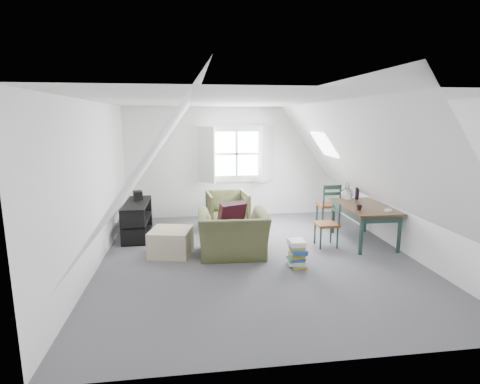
{
  "coord_description": "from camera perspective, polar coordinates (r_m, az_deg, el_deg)",
  "views": [
    {
      "loc": [
        -1.07,
        -5.74,
        2.24
      ],
      "look_at": [
        -0.21,
        0.6,
        0.98
      ],
      "focal_mm": 28.0,
      "sensor_mm": 36.0,
      "label": 1
    }
  ],
  "objects": [
    {
      "name": "floor",
      "position": [
        6.26,
        2.67,
        -9.86
      ],
      "size": [
        5.5,
        5.5,
        0.0
      ],
      "primitive_type": "plane",
      "color": "#535257",
      "rests_on": "ground"
    },
    {
      "name": "ceiling",
      "position": [
        5.85,
        2.9,
        13.66
      ],
      "size": [
        5.5,
        5.5,
        0.0
      ],
      "primitive_type": "plane",
      "rotation": [
        3.14,
        0.0,
        0.0
      ],
      "color": "white",
      "rests_on": "wall_back"
    },
    {
      "name": "wall_back",
      "position": [
        8.62,
        -0.56,
        4.54
      ],
      "size": [
        5.0,
        0.0,
        5.0
      ],
      "primitive_type": "plane",
      "rotation": [
        1.57,
        0.0,
        0.0
      ],
      "color": "white",
      "rests_on": "ground"
    },
    {
      "name": "wall_front",
      "position": [
        3.33,
        11.49,
        -6.44
      ],
      "size": [
        5.0,
        0.0,
        5.0
      ],
      "primitive_type": "plane",
      "rotation": [
        -1.57,
        0.0,
        0.0
      ],
      "color": "white",
      "rests_on": "ground"
    },
    {
      "name": "wall_left",
      "position": [
        6.0,
        -21.41,
        0.85
      ],
      "size": [
        0.0,
        5.5,
        5.5
      ],
      "primitive_type": "plane",
      "rotation": [
        1.57,
        0.0,
        1.57
      ],
      "color": "white",
      "rests_on": "ground"
    },
    {
      "name": "wall_right",
      "position": [
        6.84,
        23.87,
        1.84
      ],
      "size": [
        0.0,
        5.5,
        5.5
      ],
      "primitive_type": "plane",
      "rotation": [
        1.57,
        0.0,
        -1.57
      ],
      "color": "white",
      "rests_on": "ground"
    },
    {
      "name": "slope_left",
      "position": [
        5.78,
        -12.55,
        6.24
      ],
      "size": [
        3.19,
        5.5,
        4.48
      ],
      "primitive_type": "plane",
      "rotation": [
        0.0,
        2.19,
        0.0
      ],
      "color": "white",
      "rests_on": "wall_left"
    },
    {
      "name": "slope_right",
      "position": [
        6.33,
        16.85,
        6.44
      ],
      "size": [
        3.19,
        5.5,
        4.48
      ],
      "primitive_type": "plane",
      "rotation": [
        0.0,
        -2.19,
        0.0
      ],
      "color": "white",
      "rests_on": "wall_right"
    },
    {
      "name": "dormer_window",
      "position": [
        8.52,
        -0.5,
        5.82
      ],
      "size": [
        1.71,
        0.35,
        1.3
      ],
      "color": "white",
      "rests_on": "wall_back"
    },
    {
      "name": "skylight",
      "position": [
        7.53,
        12.74,
        7.09
      ],
      "size": [
        0.35,
        0.75,
        0.47
      ],
      "primitive_type": "cube",
      "rotation": [
        0.0,
        0.95,
        0.0
      ],
      "color": "white",
      "rests_on": "slope_right"
    },
    {
      "name": "armchair_near",
      "position": [
        6.34,
        -1.1,
        -9.55
      ],
      "size": [
        1.17,
        1.03,
        0.73
      ],
      "primitive_type": "imported",
      "rotation": [
        0.0,
        0.0,
        3.1
      ],
      "color": "#494C2A",
      "rests_on": "floor"
    },
    {
      "name": "armchair_far",
      "position": [
        7.89,
        -1.9,
        -5.36
      ],
      "size": [
        0.88,
        0.9,
        0.76
      ],
      "primitive_type": "imported",
      "rotation": [
        0.0,
        0.0,
        0.08
      ],
      "color": "#494C2A",
      "rests_on": "floor"
    },
    {
      "name": "throw_pillow",
      "position": [
        6.29,
        -1.29,
        -3.54
      ],
      "size": [
        0.52,
        0.41,
        0.47
      ],
      "primitive_type": "cube",
      "rotation": [
        0.31,
        0.0,
        0.37
      ],
      "color": "#3D101F",
      "rests_on": "armchair_near"
    },
    {
      "name": "ottoman",
      "position": [
        6.42,
        -10.47,
        -7.47
      ],
      "size": [
        0.77,
        0.77,
        0.43
      ],
      "primitive_type": "cube",
      "rotation": [
        0.0,
        0.0,
        -0.22
      ],
      "color": "tan",
      "rests_on": "floor"
    },
    {
      "name": "dining_table",
      "position": [
        7.17,
        18.44,
        -2.7
      ],
      "size": [
        0.83,
        1.38,
        0.69
      ],
      "rotation": [
        0.0,
        0.0,
        0.0
      ],
      "color": "#352011",
      "rests_on": "floor"
    },
    {
      "name": "demijohn",
      "position": [
        7.46,
        16.0,
        -0.21
      ],
      "size": [
        0.25,
        0.25,
        0.35
      ],
      "rotation": [
        0.0,
        0.0,
        -0.02
      ],
      "color": "silver",
      "rests_on": "dining_table"
    },
    {
      "name": "vase_twigs",
      "position": [
        7.65,
        17.42,
        -0.09
      ],
      "size": [
        0.08,
        0.08,
        0.59
      ],
      "rotation": [
        0.0,
        0.0,
        -0.38
      ],
      "color": "black",
      "rests_on": "dining_table"
    },
    {
      "name": "cup",
      "position": [
        6.78,
        17.69,
        -2.65
      ],
      "size": [
        0.13,
        0.13,
        0.09
      ],
      "primitive_type": "imported",
      "rotation": [
        0.0,
        0.0,
        -0.38
      ],
      "color": "black",
      "rests_on": "dining_table"
    },
    {
      "name": "paper_box",
      "position": [
        6.85,
        21.64,
        -2.61
      ],
      "size": [
        0.13,
        0.11,
        0.04
      ],
      "primitive_type": "cube",
      "rotation": [
        0.0,
        0.0,
        0.35
      ],
      "color": "white",
      "rests_on": "dining_table"
    },
    {
      "name": "dining_chair_far",
      "position": [
        8.02,
        13.38,
        -1.86
      ],
      "size": [
        0.43,
        0.43,
        0.92
      ],
      "rotation": [
        0.0,
        0.0,
        2.98
      ],
      "color": "brown",
      "rests_on": "floor"
    },
    {
      "name": "dining_chair_near",
      "position": [
        6.82,
        13.29,
        -4.67
      ],
      "size": [
        0.38,
        0.38,
        0.8
      ],
      "rotation": [
        0.0,
        0.0,
        -1.4
      ],
      "color": "brown",
      "rests_on": "floor"
    },
    {
      "name": "media_shelf",
      "position": [
        7.48,
        -15.42,
        -4.32
      ],
      "size": [
        0.43,
        1.29,
        0.66
      ],
      "rotation": [
        0.0,
        0.0,
        -0.01
      ],
      "color": "black",
      "rests_on": "floor"
    },
    {
      "name": "electronics_box",
      "position": [
        7.67,
        -15.3,
        -0.55
      ],
      "size": [
        0.21,
        0.26,
        0.18
      ],
      "primitive_type": "cube",
      "rotation": [
        0.0,
        0.0,
        0.24
      ],
      "color": "black",
      "rests_on": "media_shelf"
    },
    {
      "name": "magazine_stack",
      "position": [
        5.9,
        8.72,
        -9.2
      ],
      "size": [
        0.3,
        0.36,
        0.41
      ],
      "rotation": [
        0.0,
        0.0,
        0.22
      ],
      "color": "#B29933",
      "rests_on": "floor"
    }
  ]
}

